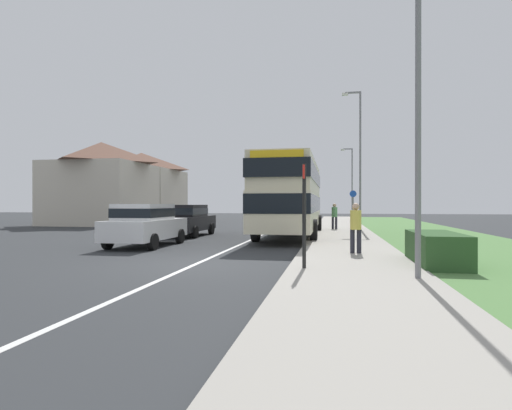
{
  "coord_description": "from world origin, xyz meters",
  "views": [
    {
      "loc": [
        3.66,
        -10.66,
        1.64
      ],
      "look_at": [
        0.65,
        5.51,
        1.6
      ],
      "focal_mm": 28.88,
      "sensor_mm": 36.0,
      "label": 1
    }
  ],
  "objects_px": {
    "cycle_route_sign": "(353,207)",
    "street_lamp_near": "(412,92)",
    "pedestrian_walking_away": "(334,215)",
    "bus_stop_sign": "(304,208)",
    "parked_car_black": "(187,219)",
    "street_lamp_mid": "(359,152)",
    "double_decker_bus": "(291,194)",
    "pedestrian_at_stop": "(356,225)",
    "parked_car_white": "(146,223)",
    "street_lamp_far": "(351,179)"
  },
  "relations": [
    {
      "from": "bus_stop_sign",
      "to": "double_decker_bus",
      "type": "bearing_deg",
      "value": 97.23
    },
    {
      "from": "bus_stop_sign",
      "to": "street_lamp_mid",
      "type": "bearing_deg",
      "value": 81.98
    },
    {
      "from": "double_decker_bus",
      "to": "bus_stop_sign",
      "type": "height_order",
      "value": "double_decker_bus"
    },
    {
      "from": "pedestrian_walking_away",
      "to": "bus_stop_sign",
      "type": "xyz_separation_m",
      "value": [
        -0.78,
        -15.61,
        0.56
      ]
    },
    {
      "from": "double_decker_bus",
      "to": "cycle_route_sign",
      "type": "bearing_deg",
      "value": 63.66
    },
    {
      "from": "double_decker_bus",
      "to": "street_lamp_mid",
      "type": "bearing_deg",
      "value": 53.37
    },
    {
      "from": "pedestrian_walking_away",
      "to": "street_lamp_near",
      "type": "xyz_separation_m",
      "value": [
        1.5,
        -16.52,
        2.97
      ]
    },
    {
      "from": "pedestrian_at_stop",
      "to": "bus_stop_sign",
      "type": "xyz_separation_m",
      "value": [
        -1.37,
        -3.25,
        0.56
      ]
    },
    {
      "from": "street_lamp_far",
      "to": "double_decker_bus",
      "type": "bearing_deg",
      "value": -100.56
    },
    {
      "from": "pedestrian_walking_away",
      "to": "bus_stop_sign",
      "type": "bearing_deg",
      "value": -92.85
    },
    {
      "from": "parked_car_white",
      "to": "street_lamp_far",
      "type": "xyz_separation_m",
      "value": [
        8.88,
        26.2,
        3.17
      ]
    },
    {
      "from": "double_decker_bus",
      "to": "pedestrian_at_stop",
      "type": "height_order",
      "value": "double_decker_bus"
    },
    {
      "from": "bus_stop_sign",
      "to": "cycle_route_sign",
      "type": "relative_size",
      "value": 1.03
    },
    {
      "from": "parked_car_white",
      "to": "street_lamp_near",
      "type": "distance_m",
      "value": 10.99
    },
    {
      "from": "pedestrian_walking_away",
      "to": "bus_stop_sign",
      "type": "distance_m",
      "value": 15.64
    },
    {
      "from": "bus_stop_sign",
      "to": "street_lamp_near",
      "type": "height_order",
      "value": "street_lamp_near"
    },
    {
      "from": "parked_car_black",
      "to": "street_lamp_mid",
      "type": "bearing_deg",
      "value": 32.03
    },
    {
      "from": "cycle_route_sign",
      "to": "street_lamp_near",
      "type": "distance_m",
      "value": 18.7
    },
    {
      "from": "parked_car_white",
      "to": "street_lamp_far",
      "type": "relative_size",
      "value": 0.6
    },
    {
      "from": "parked_car_white",
      "to": "pedestrian_walking_away",
      "type": "distance_m",
      "value": 12.82
    },
    {
      "from": "parked_car_black",
      "to": "cycle_route_sign",
      "type": "bearing_deg",
      "value": 40.97
    },
    {
      "from": "cycle_route_sign",
      "to": "street_lamp_mid",
      "type": "xyz_separation_m",
      "value": [
        0.23,
        -1.95,
        3.34
      ]
    },
    {
      "from": "street_lamp_mid",
      "to": "parked_car_white",
      "type": "bearing_deg",
      "value": -129.16
    },
    {
      "from": "parked_car_white",
      "to": "street_lamp_near",
      "type": "xyz_separation_m",
      "value": [
        8.74,
        -5.94,
        3.04
      ]
    },
    {
      "from": "street_lamp_near",
      "to": "pedestrian_walking_away",
      "type": "bearing_deg",
      "value": 95.19
    },
    {
      "from": "cycle_route_sign",
      "to": "street_lamp_far",
      "type": "distance_m",
      "value": 13.87
    },
    {
      "from": "pedestrian_at_stop",
      "to": "pedestrian_walking_away",
      "type": "relative_size",
      "value": 1.0
    },
    {
      "from": "pedestrian_at_stop",
      "to": "street_lamp_mid",
      "type": "xyz_separation_m",
      "value": [
        0.84,
        12.42,
        3.8
      ]
    },
    {
      "from": "pedestrian_walking_away",
      "to": "street_lamp_near",
      "type": "height_order",
      "value": "street_lamp_near"
    },
    {
      "from": "double_decker_bus",
      "to": "cycle_route_sign",
      "type": "distance_m",
      "value": 7.59
    },
    {
      "from": "parked_car_white",
      "to": "street_lamp_far",
      "type": "bearing_deg",
      "value": 71.28
    },
    {
      "from": "street_lamp_mid",
      "to": "parked_car_black",
      "type": "bearing_deg",
      "value": -147.97
    },
    {
      "from": "double_decker_bus",
      "to": "parked_car_white",
      "type": "bearing_deg",
      "value": -131.12
    },
    {
      "from": "double_decker_bus",
      "to": "street_lamp_mid",
      "type": "height_order",
      "value": "street_lamp_mid"
    },
    {
      "from": "double_decker_bus",
      "to": "pedestrian_at_stop",
      "type": "xyz_separation_m",
      "value": [
        2.75,
        -7.6,
        -1.17
      ]
    },
    {
      "from": "pedestrian_at_stop",
      "to": "bus_stop_sign",
      "type": "height_order",
      "value": "bus_stop_sign"
    },
    {
      "from": "pedestrian_at_stop",
      "to": "street_lamp_far",
      "type": "height_order",
      "value": "street_lamp_far"
    },
    {
      "from": "pedestrian_at_stop",
      "to": "street_lamp_near",
      "type": "bearing_deg",
      "value": -77.66
    },
    {
      "from": "cycle_route_sign",
      "to": "double_decker_bus",
      "type": "bearing_deg",
      "value": -116.34
    },
    {
      "from": "parked_car_white",
      "to": "street_lamp_mid",
      "type": "distance_m",
      "value": 14.26
    },
    {
      "from": "pedestrian_walking_away",
      "to": "street_lamp_mid",
      "type": "height_order",
      "value": "street_lamp_mid"
    },
    {
      "from": "parked_car_black",
      "to": "pedestrian_walking_away",
      "type": "distance_m",
      "value": 9.23
    },
    {
      "from": "cycle_route_sign",
      "to": "street_lamp_mid",
      "type": "relative_size",
      "value": 0.3
    },
    {
      "from": "bus_stop_sign",
      "to": "street_lamp_mid",
      "type": "xyz_separation_m",
      "value": [
        2.21,
        15.67,
        3.23
      ]
    },
    {
      "from": "double_decker_bus",
      "to": "street_lamp_far",
      "type": "xyz_separation_m",
      "value": [
        3.8,
        20.38,
        1.93
      ]
    },
    {
      "from": "double_decker_bus",
      "to": "street_lamp_near",
      "type": "relative_size",
      "value": 1.66
    },
    {
      "from": "pedestrian_at_stop",
      "to": "street_lamp_mid",
      "type": "bearing_deg",
      "value": 86.14
    },
    {
      "from": "parked_car_white",
      "to": "street_lamp_mid",
      "type": "bearing_deg",
      "value": 50.84
    },
    {
      "from": "cycle_route_sign",
      "to": "street_lamp_near",
      "type": "height_order",
      "value": "street_lamp_near"
    },
    {
      "from": "parked_car_black",
      "to": "street_lamp_near",
      "type": "height_order",
      "value": "street_lamp_near"
    }
  ]
}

